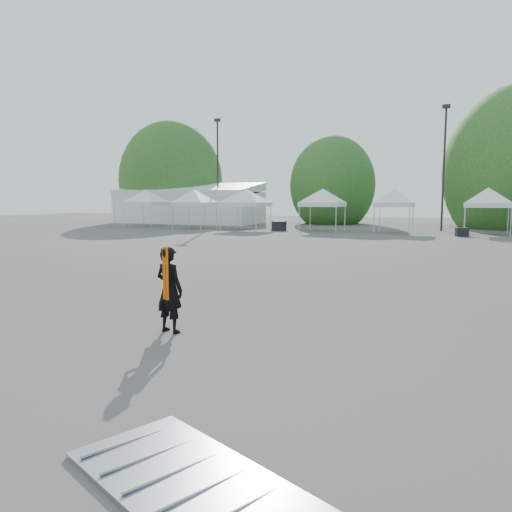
% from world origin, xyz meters
% --- Properties ---
extents(ground, '(120.00, 120.00, 0.00)m').
position_xyz_m(ground, '(0.00, 0.00, 0.00)').
color(ground, '#474442').
rests_on(ground, ground).
extents(marquee, '(15.00, 6.25, 4.23)m').
position_xyz_m(marquee, '(-22.00, 35.00, 1.97)').
color(marquee, white).
rests_on(marquee, ground).
extents(light_pole_west, '(0.60, 0.25, 10.30)m').
position_xyz_m(light_pole_west, '(-18.00, 34.00, 5.77)').
color(light_pole_west, black).
rests_on(light_pole_west, ground).
extents(light_pole_east, '(0.60, 0.25, 9.80)m').
position_xyz_m(light_pole_east, '(3.00, 32.00, 5.52)').
color(light_pole_east, black).
rests_on(light_pole_east, ground).
extents(tree_far_w, '(4.80, 4.80, 7.30)m').
position_xyz_m(tree_far_w, '(-26.00, 38.00, 4.54)').
color(tree_far_w, '#382314').
rests_on(tree_far_w, ground).
extents(tree_mid_w, '(4.16, 4.16, 6.33)m').
position_xyz_m(tree_mid_w, '(-8.00, 40.00, 3.93)').
color(tree_mid_w, '#382314').
rests_on(tree_mid_w, ground).
extents(tent_a, '(4.38, 4.38, 3.88)m').
position_xyz_m(tent_a, '(-22.18, 27.90, 3.06)').
color(tent_a, silver).
rests_on(tent_a, ground).
extents(tent_b, '(4.18, 4.18, 3.88)m').
position_xyz_m(tent_b, '(-16.71, 27.14, 3.06)').
color(tent_b, silver).
rests_on(tent_b, ground).
extents(tent_c, '(4.75, 4.75, 3.88)m').
position_xyz_m(tent_c, '(-11.94, 27.35, 3.06)').
color(tent_c, silver).
rests_on(tent_c, ground).
extents(tent_d, '(4.38, 4.38, 3.88)m').
position_xyz_m(tent_d, '(-5.60, 27.93, 3.06)').
color(tent_d, silver).
rests_on(tent_d, ground).
extents(tent_e, '(3.81, 3.81, 3.88)m').
position_xyz_m(tent_e, '(-0.17, 28.16, 3.06)').
color(tent_e, silver).
rests_on(tent_e, ground).
extents(tent_f, '(4.39, 4.39, 3.88)m').
position_xyz_m(tent_f, '(6.17, 28.87, 3.06)').
color(tent_f, silver).
rests_on(tent_f, ground).
extents(man, '(0.67, 0.50, 1.66)m').
position_xyz_m(man, '(-0.14, -2.25, 0.83)').
color(man, black).
rests_on(man, ground).
extents(barrier_mid, '(2.78, 2.14, 0.08)m').
position_xyz_m(barrier_mid, '(2.88, -6.59, 0.04)').
color(barrier_mid, '#97999E').
rests_on(barrier_mid, ground).
extents(crate_west, '(1.00, 0.79, 0.76)m').
position_xyz_m(crate_west, '(-8.93, 27.10, 0.38)').
color(crate_west, black).
rests_on(crate_west, ground).
extents(crate_mid, '(0.92, 0.81, 0.60)m').
position_xyz_m(crate_mid, '(4.60, 26.24, 0.30)').
color(crate_mid, black).
rests_on(crate_mid, ground).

